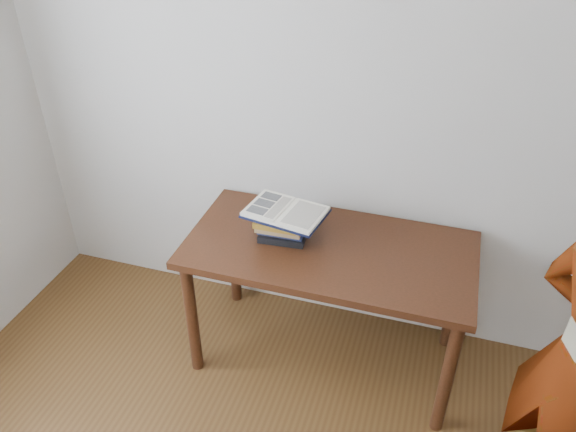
% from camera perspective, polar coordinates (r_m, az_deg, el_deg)
% --- Properties ---
extents(room_shell, '(3.54, 3.54, 2.62)m').
position_cam_1_polar(room_shell, '(1.12, -17.06, -5.36)').
color(room_shell, beige).
rests_on(room_shell, ground).
extents(desk, '(1.35, 0.68, 0.72)m').
position_cam_1_polar(desk, '(2.70, 4.17, -4.80)').
color(desk, '#411E10').
rests_on(desk, ground).
extents(book_stack, '(0.24, 0.20, 0.14)m').
position_cam_1_polar(book_stack, '(2.66, -0.64, -0.86)').
color(book_stack, black).
rests_on(book_stack, desk).
extents(open_book, '(0.39, 0.30, 0.03)m').
position_cam_1_polar(open_book, '(2.59, -0.24, 0.42)').
color(open_book, black).
rests_on(open_book, book_stack).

